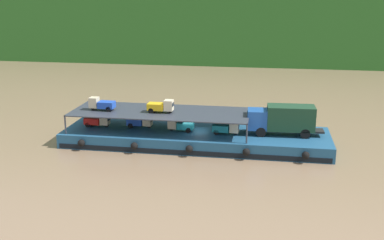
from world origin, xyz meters
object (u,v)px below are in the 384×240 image
Objects in this scene: mini_truck_lower_stern at (98,120)px; mini_truck_lower_aft at (140,121)px; cargo_barge at (195,138)px; mini_truck_upper_stern at (101,104)px; mini_truck_upper_mid at (161,106)px; mini_truck_lower_fore at (226,128)px; covered_lorry at (283,119)px; mini_truck_lower_mid at (180,125)px.

mini_truck_lower_aft is at bearing 5.38° from mini_truck_lower_stern.
mini_truck_upper_stern is at bearing -177.16° from cargo_barge.
mini_truck_upper_mid is (7.26, -0.40, 2.00)m from mini_truck_lower_stern.
mini_truck_upper_mid is (2.55, -0.85, 2.00)m from mini_truck_lower_aft.
mini_truck_lower_stern is 14.21m from mini_truck_lower_fore.
covered_lorry is 5.88m from mini_truck_lower_fore.
covered_lorry reaches higher than mini_truck_lower_aft.
mini_truck_upper_mid is (6.54, 0.09, 0.00)m from mini_truck_upper_stern.
mini_truck_upper_stern is (-8.56, -0.28, 2.00)m from mini_truck_lower_mid.
cargo_barge is at bearing 6.60° from mini_truck_upper_mid.
mini_truck_lower_mid is 0.99× the size of mini_truck_lower_fore.
mini_truck_lower_stern is at bearing 178.72° from mini_truck_lower_mid.
mini_truck_lower_mid is 1.00× the size of mini_truck_upper_mid.
mini_truck_lower_stern is 7.54m from mini_truck_upper_mid.
covered_lorry is 12.75m from mini_truck_upper_mid.
mini_truck_lower_aft is 1.01× the size of mini_truck_upper_mid.
mini_truck_upper_stern is (-19.23, -0.73, 1.00)m from covered_lorry.
mini_truck_lower_aft is 4.62m from mini_truck_lower_mid.
mini_truck_upper_mid reaches higher than mini_truck_lower_mid.
cargo_barge is at bearing -3.99° from mini_truck_lower_aft.
mini_truck_lower_stern is 0.98× the size of mini_truck_lower_fore.
mini_truck_lower_mid is (-1.59, -0.22, 1.44)m from cargo_barge.
mini_truck_lower_mid is (-10.67, -0.45, -1.00)m from covered_lorry.
mini_truck_lower_aft is 1.01× the size of mini_truck_lower_mid.
mini_truck_upper_stern is at bearing -177.83° from covered_lorry.
mini_truck_lower_fore is at bearing 0.07° from mini_truck_upper_stern.
mini_truck_upper_stern reaches higher than mini_truck_lower_fore.
mini_truck_lower_stern is at bearing -174.62° from mini_truck_lower_aft.
covered_lorry is 2.87× the size of mini_truck_lower_mid.
mini_truck_lower_aft is 4.56m from mini_truck_upper_stern.
mini_truck_lower_aft is at bearing 171.88° from mini_truck_lower_mid.
mini_truck_upper_mid is (-12.69, -0.64, 1.00)m from covered_lorry.
mini_truck_upper_stern is (0.72, -0.49, 2.00)m from mini_truck_lower_stern.
mini_truck_upper_mid is at bearing -3.18° from mini_truck_lower_stern.
mini_truck_upper_mid is at bearing -174.48° from mini_truck_lower_mid.
mini_truck_upper_mid reaches higher than cargo_barge.
mini_truck_upper_mid is at bearing 0.75° from mini_truck_upper_stern.
mini_truck_lower_mid is 4.93m from mini_truck_lower_fore.
mini_truck_lower_aft is (4.71, 0.44, 0.00)m from mini_truck_lower_stern.
mini_truck_lower_stern is 0.99× the size of mini_truck_lower_mid.
mini_truck_upper_stern is at bearing -179.93° from mini_truck_lower_fore.
covered_lorry is 19.27m from mini_truck_upper_stern.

